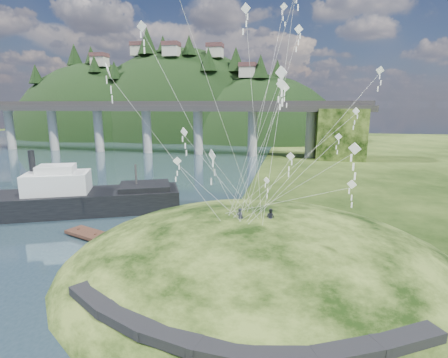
# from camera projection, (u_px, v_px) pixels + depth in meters

# --- Properties ---
(ground) EXTENTS (320.00, 320.00, 0.00)m
(ground) POSITION_uv_depth(u_px,v_px,m) (164.00, 271.00, 29.79)
(ground) COLOR black
(ground) RESTS_ON ground
(grass_hill) EXTENTS (36.00, 32.00, 13.00)m
(grass_hill) POSITION_uv_depth(u_px,v_px,m) (260.00, 285.00, 30.47)
(grass_hill) COLOR black
(grass_hill) RESTS_ON ground
(footpath) EXTENTS (22.29, 5.84, 0.83)m
(footpath) POSITION_uv_depth(u_px,v_px,m) (229.00, 332.00, 18.57)
(footpath) COLOR black
(footpath) RESTS_ON ground
(bridge) EXTENTS (160.00, 11.00, 15.00)m
(bridge) POSITION_uv_depth(u_px,v_px,m) (164.00, 120.00, 100.08)
(bridge) COLOR #2D2B2B
(bridge) RESTS_ON ground
(far_ridge) EXTENTS (153.00, 70.00, 94.50)m
(far_ridge) POSITION_uv_depth(u_px,v_px,m) (172.00, 153.00, 156.93)
(far_ridge) COLOR black
(far_ridge) RESTS_ON ground
(work_barge) EXTENTS (24.62, 15.52, 8.40)m
(work_barge) POSITION_uv_depth(u_px,v_px,m) (82.00, 197.00, 45.79)
(work_barge) COLOR black
(work_barge) RESTS_ON ground
(wooden_dock) EXTENTS (13.33, 6.72, 0.96)m
(wooden_dock) POSITION_uv_depth(u_px,v_px,m) (114.00, 241.00, 35.27)
(wooden_dock) COLOR #361E16
(wooden_dock) RESTS_ON ground
(kite_flyers) EXTENTS (3.22, 1.29, 1.68)m
(kite_flyers) POSITION_uv_depth(u_px,v_px,m) (258.00, 208.00, 28.16)
(kite_flyers) COLOR #242530
(kite_flyers) RESTS_ON ground
(kite_swarm) EXTENTS (19.88, 14.38, 18.91)m
(kite_swarm) POSITION_uv_depth(u_px,v_px,m) (256.00, 82.00, 26.07)
(kite_swarm) COLOR white
(kite_swarm) RESTS_ON ground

